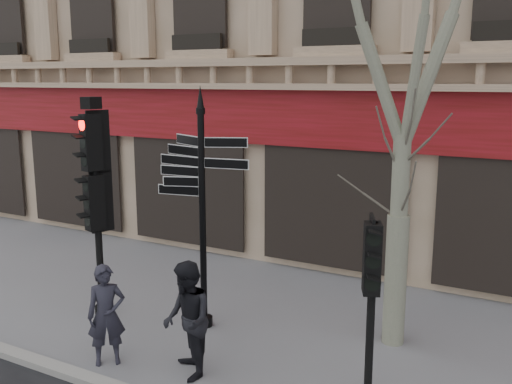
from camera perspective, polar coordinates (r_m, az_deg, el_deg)
ground at (r=9.49m, az=-3.92°, el=-16.86°), size 80.00×80.00×0.00m
fingerpost at (r=10.00m, az=-5.46°, el=2.38°), size 1.84×1.84×4.37m
traffic_signal_main at (r=10.98m, az=-15.77°, el=1.14°), size 0.53×0.44×4.15m
traffic_signal_secondary at (r=8.01m, az=11.55°, el=-8.41°), size 0.52×0.45×2.58m
pedestrian_a at (r=9.48m, az=-14.74°, el=-11.81°), size 0.70×0.69×1.63m
pedestrian_b at (r=8.84m, az=-6.91°, el=-12.61°), size 1.10×1.10×1.80m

